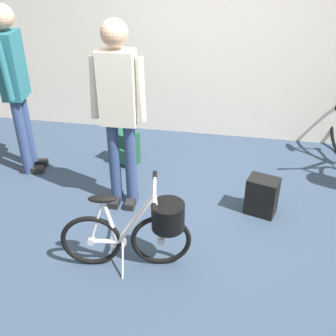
% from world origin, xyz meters
% --- Properties ---
extents(ground_plane, '(7.57, 7.57, 0.00)m').
position_xyz_m(ground_plane, '(0.00, 0.00, 0.00)').
color(ground_plane, '#2D3D51').
extents(back_wall, '(7.57, 0.10, 2.71)m').
position_xyz_m(back_wall, '(0.00, 2.10, 1.36)').
color(back_wall, silver).
rests_on(back_wall, ground_plane).
extents(folding_bike_foreground, '(1.03, 0.53, 0.74)m').
position_xyz_m(folding_bike_foreground, '(-0.24, -0.51, 0.37)').
color(folding_bike_foreground, black).
rests_on(folding_bike_foreground, ground_plane).
extents(visitor_near_wall, '(0.54, 0.29, 1.78)m').
position_xyz_m(visitor_near_wall, '(-0.63, 0.33, 1.04)').
color(visitor_near_wall, navy).
rests_on(visitor_near_wall, ground_plane).
extents(visitor_browsing, '(0.31, 0.53, 1.80)m').
position_xyz_m(visitor_browsing, '(-1.86, 0.76, 1.05)').
color(visitor_browsing, navy).
rests_on(visitor_browsing, ground_plane).
extents(backpack_on_floor, '(0.33, 0.30, 0.38)m').
position_xyz_m(backpack_on_floor, '(0.73, 0.39, 0.19)').
color(backpack_on_floor, black).
rests_on(backpack_on_floor, ground_plane).
extents(handbag_on_floor, '(0.33, 0.30, 0.40)m').
position_xyz_m(handbag_on_floor, '(-0.82, 1.09, 0.20)').
color(handbag_on_floor, '#19472D').
rests_on(handbag_on_floor, ground_plane).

